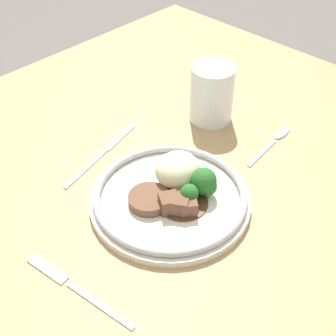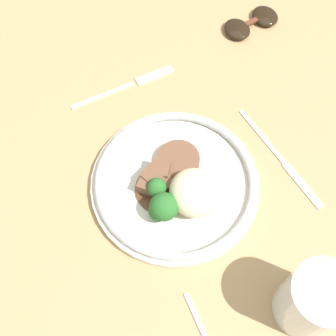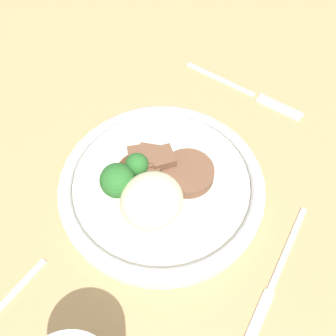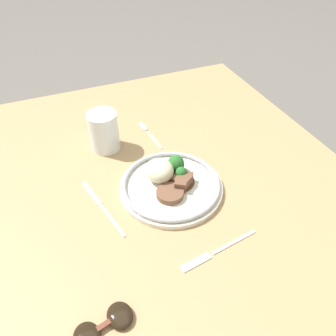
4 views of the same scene
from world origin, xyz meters
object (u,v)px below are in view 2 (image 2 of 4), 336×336
object	(u,v)px
fork	(132,84)
juice_glass	(313,301)
plate	(176,185)
sunglasses	(251,23)
knife	(282,161)

from	to	relation	value
fork	juice_glass	bearing A→B (deg)	-83.05
plate	fork	size ratio (longest dim) A/B	1.38
sunglasses	juice_glass	bearing A→B (deg)	-27.17
juice_glass	knife	bearing A→B (deg)	162.54
plate	knife	size ratio (longest dim) A/B	1.27
plate	sunglasses	distance (m)	0.36
plate	juice_glass	xyz separation A→B (m)	(0.22, 0.11, 0.03)
plate	sunglasses	size ratio (longest dim) A/B	2.20
fork	sunglasses	xyz separation A→B (m)	(-0.06, 0.25, 0.01)
plate	fork	world-z (taller)	plate
juice_glass	fork	distance (m)	0.45
fork	knife	size ratio (longest dim) A/B	0.92
fork	sunglasses	bearing A→B (deg)	5.77
plate	sunglasses	xyz separation A→B (m)	(-0.27, 0.24, -0.01)
plate	sunglasses	world-z (taller)	plate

